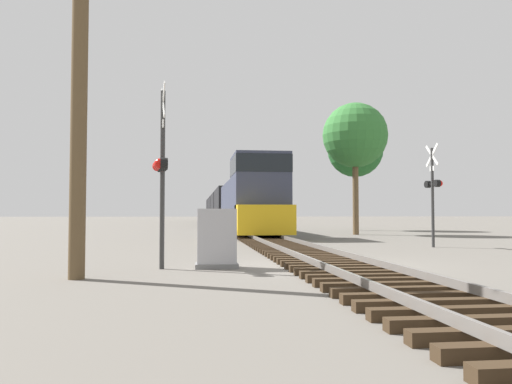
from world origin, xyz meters
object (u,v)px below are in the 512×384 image
Objects in this scene: freight_train at (224,208)px; tree_mid_background at (355,150)px; crossing_signal_near at (161,167)px; utility_pole at (80,52)px; crossing_signal_far at (433,188)px; tree_far_right at (355,136)px; relay_cabinet at (217,239)px.

tree_mid_background reaches higher than freight_train.
freight_train is 15.91× the size of crossing_signal_near.
tree_mid_background is (15.54, 28.54, 1.74)m from utility_pole.
utility_pole reaches higher than crossing_signal_near.
tree_mid_background is at bearing -14.29° from crossing_signal_far.
utility_pole reaches higher than tree_mid_background.
freight_train is 30.24m from tree_far_right.
tree_far_right is (6.86, -29.12, 4.42)m from freight_train.
utility_pole is (-1.63, -1.72, 2.31)m from crossing_signal_near.
crossing_signal_far is 0.45× the size of utility_pole.
freight_train is at bearing 83.10° from utility_pole.
tree_far_right is (9.83, 18.65, 5.72)m from relay_cabinet.
crossing_signal_far is at bearing 114.17° from crossing_signal_near.
relay_cabinet is at bearing 30.70° from utility_pole.
freight_train is 8.58× the size of tree_far_right.
tree_far_right is at bearing 57.85° from utility_pole.
utility_pole is at bearing -122.15° from tree_far_right.
crossing_signal_near is 0.52× the size of tree_mid_background.
utility_pole is at bearing -118.56° from tree_mid_background.
freight_train is at bearing 166.34° from crossing_signal_near.
crossing_signal_near reaches higher than freight_train.
crossing_signal_near is 3.31m from utility_pole.
tree_mid_background is (12.51, 26.74, 5.86)m from relay_cabinet.
crossing_signal_far is 0.49× the size of tree_far_right.
utility_pole is at bearing -51.89° from crossing_signal_near.
tree_mid_background reaches higher than relay_cabinet.
crossing_signal_near is 22.18m from tree_far_right.
crossing_signal_near is at bearing 46.56° from utility_pole.
tree_mid_background is at bearing 64.93° from relay_cabinet.
crossing_signal_near is at bearing -176.86° from relay_cabinet.
tree_far_right reaches higher than relay_cabinet.
crossing_signal_near reaches higher than crossing_signal_far.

